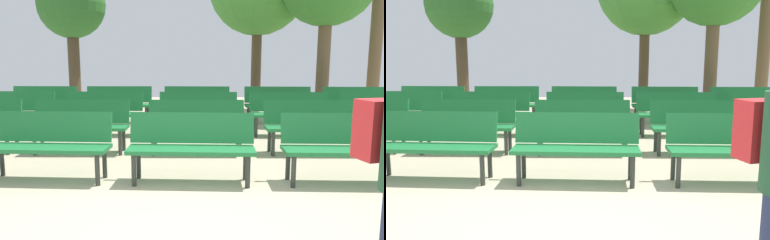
# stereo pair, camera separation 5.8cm
# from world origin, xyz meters

# --- Properties ---
(ground_plane) EXTENTS (24.18, 24.18, 0.00)m
(ground_plane) POSITION_xyz_m (0.00, 0.00, 0.00)
(ground_plane) COLOR #BCAD8E
(bench_r0_c1) EXTENTS (1.62, 0.56, 0.87)m
(bench_r0_c1) POSITION_xyz_m (-1.85, 1.63, 0.50)
(bench_r0_c1) COLOR #1E7238
(bench_r0_c1) RESTS_ON ground_plane
(bench_r0_c2) EXTENTS (1.62, 0.54, 0.87)m
(bench_r0_c2) POSITION_xyz_m (0.01, 1.55, 0.50)
(bench_r0_c2) COLOR #1E7238
(bench_r0_c2) RESTS_ON ground_plane
(bench_r0_c3) EXTENTS (1.61, 0.52, 0.87)m
(bench_r0_c3) POSITION_xyz_m (1.96, 1.52, 0.50)
(bench_r0_c3) COLOR #1E7238
(bench_r0_c3) RESTS_ON ground_plane
(bench_r1_c1) EXTENTS (1.60, 0.48, 0.87)m
(bench_r1_c1) POSITION_xyz_m (-1.87, 3.09, 0.50)
(bench_r1_c1) COLOR #1E7238
(bench_r1_c1) RESTS_ON ground_plane
(bench_r1_c2) EXTENTS (1.60, 0.49, 0.87)m
(bench_r1_c2) POSITION_xyz_m (0.07, 3.05, 0.50)
(bench_r1_c2) COLOR #1E7238
(bench_r1_c2) RESTS_ON ground_plane
(bench_r1_c3) EXTENTS (1.60, 0.49, 0.87)m
(bench_r1_c3) POSITION_xyz_m (2.01, 3.06, 0.50)
(bench_r1_c3) COLOR #1E7238
(bench_r1_c3) RESTS_ON ground_plane
(bench_r2_c0) EXTENTS (1.60, 0.48, 0.87)m
(bench_r2_c0) POSITION_xyz_m (-3.72, 4.67, 0.50)
(bench_r2_c0) COLOR #1E7238
(bench_r2_c0) RESTS_ON ground_plane
(bench_r2_c1) EXTENTS (1.62, 0.54, 0.87)m
(bench_r2_c1) POSITION_xyz_m (-1.84, 4.59, 0.50)
(bench_r2_c1) COLOR #1E7238
(bench_r2_c1) RESTS_ON ground_plane
(bench_r2_c2) EXTENTS (1.61, 0.52, 0.87)m
(bench_r2_c2) POSITION_xyz_m (0.11, 4.55, 0.50)
(bench_r2_c2) COLOR #1E7238
(bench_r2_c2) RESTS_ON ground_plane
(bench_r2_c3) EXTENTS (1.61, 0.51, 0.87)m
(bench_r2_c3) POSITION_xyz_m (1.97, 4.52, 0.50)
(bench_r2_c3) COLOR #1E7238
(bench_r2_c3) RESTS_ON ground_plane
(bench_r2_c4) EXTENTS (1.61, 0.53, 0.87)m
(bench_r2_c4) POSITION_xyz_m (3.86, 4.51, 0.50)
(bench_r2_c4) COLOR #1E7238
(bench_r2_c4) RESTS_ON ground_plane
(bench_r3_c0) EXTENTS (1.62, 0.56, 0.87)m
(bench_r3_c0) POSITION_xyz_m (-3.68, 6.10, 0.50)
(bench_r3_c0) COLOR #1E7238
(bench_r3_c0) RESTS_ON ground_plane
(bench_r3_c1) EXTENTS (1.60, 0.48, 0.87)m
(bench_r3_c1) POSITION_xyz_m (-1.83, 6.10, 0.50)
(bench_r3_c1) COLOR #1E7238
(bench_r3_c1) RESTS_ON ground_plane
(bench_r3_c2) EXTENTS (1.62, 0.56, 0.87)m
(bench_r3_c2) POSITION_xyz_m (0.08, 6.08, 0.50)
(bench_r3_c2) COLOR #1E7238
(bench_r3_c2) RESTS_ON ground_plane
(bench_r3_c3) EXTENTS (1.62, 0.55, 0.87)m
(bench_r3_c3) POSITION_xyz_m (2.05, 6.02, 0.50)
(bench_r3_c3) COLOR #1E7238
(bench_r3_c3) RESTS_ON ground_plane
(bench_r3_c4) EXTENTS (1.62, 0.56, 0.87)m
(bench_r3_c4) POSITION_xyz_m (3.95, 5.95, 0.50)
(bench_r3_c4) COLOR #1E7238
(bench_r3_c4) RESTS_ON ground_plane
(tree_0) EXTENTS (0.35, 0.35, 3.57)m
(tree_0) POSITION_xyz_m (5.19, 7.93, 1.78)
(tree_0) COLOR brown
(tree_0) RESTS_ON ground_plane
(tree_1) EXTENTS (1.99, 1.99, 4.13)m
(tree_1) POSITION_xyz_m (-3.60, 8.42, 3.06)
(tree_1) COLOR #4C3A28
(tree_1) RESTS_ON ground_plane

